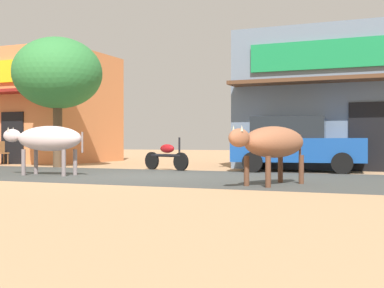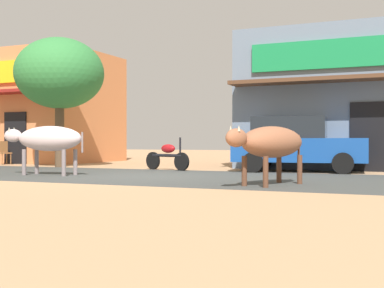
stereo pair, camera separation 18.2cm
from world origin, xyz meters
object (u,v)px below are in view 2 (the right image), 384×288
parked_hatchback_car (297,144)px  cafe_chair_near_tree (4,151)px  roadside_tree (60,74)px  parked_motorcycle (168,156)px  cow_far_dark (271,143)px  cow_near_brown (48,139)px

parked_hatchback_car → cafe_chair_near_tree: size_ratio=4.39×
roadside_tree → parked_hatchback_car: (8.29, 0.59, -2.46)m
parked_hatchback_car → parked_motorcycle: bearing=-168.1°
roadside_tree → cow_far_dark: 10.19m
cow_far_dark → roadside_tree: bearing=152.9°
parked_hatchback_car → cafe_chair_near_tree: parked_hatchback_car is taller
roadside_tree → parked_motorcycle: (4.37, -0.24, -2.84)m
parked_hatchback_car → parked_motorcycle: size_ratio=2.30×
parked_hatchback_car → cow_near_brown: (-5.82, -4.29, 0.13)m
parked_hatchback_car → cow_near_brown: bearing=-143.6°
cow_far_dark → parked_motorcycle: bearing=136.2°
cow_near_brown → cow_far_dark: size_ratio=1.04×
parked_hatchback_car → cafe_chair_near_tree: (-11.67, 0.28, -0.33)m
cow_near_brown → cafe_chair_near_tree: size_ratio=2.78×
cafe_chair_near_tree → cow_near_brown: bearing=-38.0°
roadside_tree → parked_hatchback_car: roadside_tree is taller
roadside_tree → parked_hatchback_car: bearing=4.0°
parked_hatchback_car → parked_motorcycle: 4.02m
cafe_chair_near_tree → parked_motorcycle: bearing=-8.1°
parked_hatchback_car → cow_near_brown: 7.23m
parked_hatchback_car → cow_far_dark: (0.52, -5.09, 0.04)m
cow_near_brown → cafe_chair_near_tree: 7.43m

